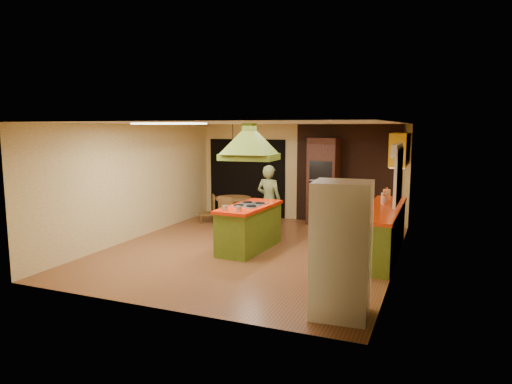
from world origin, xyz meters
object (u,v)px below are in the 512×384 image
at_px(refrigerator, 341,250).
at_px(wall_oven, 323,181).
at_px(canister_large, 387,195).
at_px(dining_table, 233,205).
at_px(man, 269,201).
at_px(kitchen_island, 249,227).

bearing_deg(refrigerator, wall_oven, 102.31).
relative_size(refrigerator, canister_large, 7.83).
bearing_deg(dining_table, man, -33.82).
bearing_deg(man, refrigerator, 130.50).
distance_m(refrigerator, wall_oven, 5.72).
bearing_deg(refrigerator, kitchen_island, 128.92).
xyz_separation_m(wall_oven, canister_large, (1.69, -1.45, -0.05)).
height_order(dining_table, canister_large, canister_large).
xyz_separation_m(wall_oven, dining_table, (-2.10, -0.85, -0.61)).
relative_size(kitchen_island, refrigerator, 1.04).
bearing_deg(wall_oven, man, -113.75).
bearing_deg(canister_large, refrigerator, -91.61).
relative_size(dining_table, canister_large, 4.01).
bearing_deg(man, wall_oven, -107.39).
distance_m(wall_oven, canister_large, 2.23).
distance_m(man, wall_oven, 1.91).
distance_m(refrigerator, dining_table, 5.94).
bearing_deg(wall_oven, kitchen_island, -102.76).
relative_size(kitchen_island, canister_large, 8.14).
distance_m(kitchen_island, man, 1.29).
height_order(man, canister_large, man).
distance_m(kitchen_island, wall_oven, 3.11).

